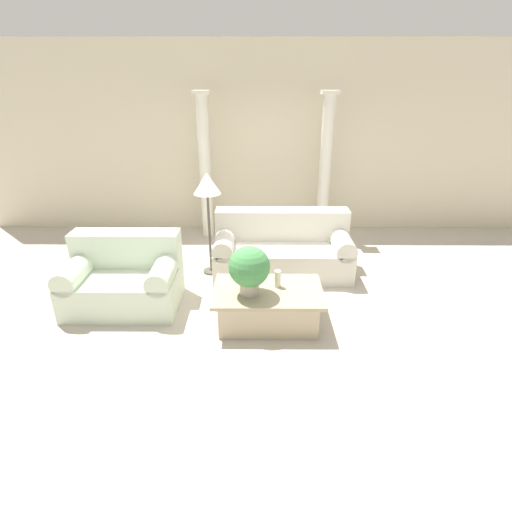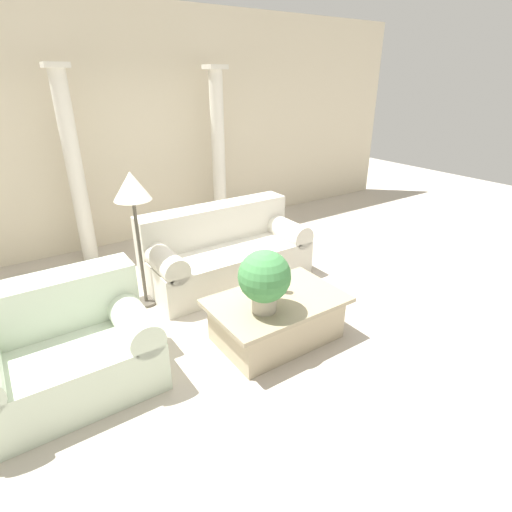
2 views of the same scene
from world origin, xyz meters
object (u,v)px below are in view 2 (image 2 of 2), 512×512
at_px(floor_lamp, 132,194).
at_px(sofa_long, 225,251).
at_px(loveseat, 62,348).
at_px(potted_plant, 264,278).
at_px(coffee_table, 276,318).

bearing_deg(floor_lamp, sofa_long, 2.26).
bearing_deg(sofa_long, loveseat, -154.97).
xyz_separation_m(sofa_long, potted_plant, (-0.44, -1.44, 0.39)).
bearing_deg(loveseat, potted_plant, -18.42).
relative_size(sofa_long, floor_lamp, 1.32).
xyz_separation_m(sofa_long, coffee_table, (-0.23, -1.35, -0.13)).
distance_m(sofa_long, coffee_table, 1.38).
bearing_deg(loveseat, sofa_long, 25.03).
bearing_deg(loveseat, coffee_table, -13.57).
relative_size(sofa_long, loveseat, 1.45).
relative_size(loveseat, potted_plant, 2.39).
bearing_deg(loveseat, floor_lamp, 42.79).
height_order(potted_plant, floor_lamp, floor_lamp).
xyz_separation_m(sofa_long, floor_lamp, (-1.03, -0.04, 0.88)).
xyz_separation_m(potted_plant, floor_lamp, (-0.59, 1.40, 0.49)).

